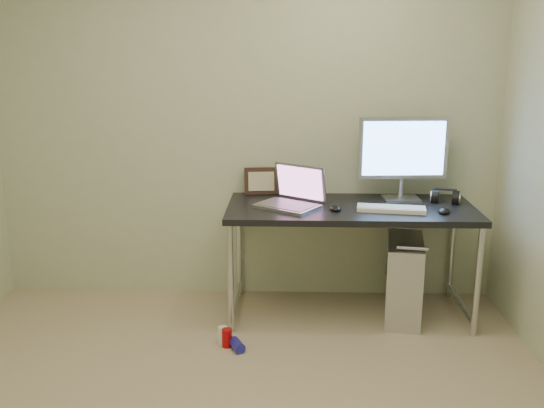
{
  "coord_description": "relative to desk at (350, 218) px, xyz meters",
  "views": [
    {
      "loc": [
        0.33,
        -2.41,
        1.75
      ],
      "look_at": [
        0.21,
        1.05,
        0.85
      ],
      "focal_mm": 40.0,
      "sensor_mm": 36.0,
      "label": 1
    }
  ],
  "objects": [
    {
      "name": "headphones",
      "position": [
        0.63,
        0.11,
        0.11
      ],
      "size": [
        0.2,
        0.12,
        0.12
      ],
      "rotation": [
        0.0,
        0.0,
        -0.29
      ],
      "color": "black",
      "rests_on": "desk"
    },
    {
      "name": "keyboard",
      "position": [
        0.24,
        -0.11,
        0.09
      ],
      "size": [
        0.44,
        0.2,
        0.03
      ],
      "primitive_type": "cube",
      "rotation": [
        0.0,
        0.0,
        -0.15
      ],
      "color": "white",
      "rests_on": "desk"
    },
    {
      "name": "mouse_right",
      "position": [
        0.56,
        -0.15,
        0.1
      ],
      "size": [
        0.1,
        0.13,
        0.04
      ],
      "primitive_type": "ellipsoid",
      "rotation": [
        0.0,
        0.0,
        -0.25
      ],
      "color": "black",
      "rests_on": "desk"
    },
    {
      "name": "desk",
      "position": [
        0.0,
        0.0,
        0.0
      ],
      "size": [
        1.6,
        0.7,
        0.75
      ],
      "color": "black",
      "rests_on": "ground"
    },
    {
      "name": "webcam",
      "position": [
        -0.43,
        0.25,
        0.16
      ],
      "size": [
        0.04,
        0.04,
        0.11
      ],
      "rotation": [
        0.0,
        0.0,
        -0.21
      ],
      "color": "silver",
      "rests_on": "desk"
    },
    {
      "name": "can_white",
      "position": [
        -0.79,
        -0.47,
        -0.62
      ],
      "size": [
        0.07,
        0.07,
        0.11
      ],
      "primitive_type": "cylinder",
      "rotation": [
        0.0,
        0.0,
        0.28
      ],
      "color": "white",
      "rests_on": "ground"
    },
    {
      "name": "can_blue",
      "position": [
        -0.7,
        -0.55,
        -0.64
      ],
      "size": [
        0.11,
        0.13,
        0.06
      ],
      "primitive_type": "cylinder",
      "rotation": [
        1.57,
        0.0,
        0.47
      ],
      "color": "#2424A9",
      "rests_on": "ground"
    },
    {
      "name": "wall_back",
      "position": [
        -0.71,
        0.35,
        0.58
      ],
      "size": [
        3.5,
        0.02,
        2.5
      ],
      "primitive_type": "cube",
      "color": "beige",
      "rests_on": "ground"
    },
    {
      "name": "tower_computer",
      "position": [
        0.36,
        -0.05,
        -0.4
      ],
      "size": [
        0.3,
        0.54,
        0.57
      ],
      "rotation": [
        0.0,
        0.0,
        -0.15
      ],
      "color": "silver",
      "rests_on": "ground"
    },
    {
      "name": "can_red",
      "position": [
        -0.77,
        -0.51,
        -0.62
      ],
      "size": [
        0.07,
        0.07,
        0.11
      ],
      "primitive_type": "cylinder",
      "rotation": [
        0.0,
        0.0,
        0.1
      ],
      "color": "#BB080C",
      "rests_on": "ground"
    },
    {
      "name": "cable_b",
      "position": [
        0.4,
        0.28,
        -0.29
      ],
      "size": [
        0.02,
        0.11,
        0.71
      ],
      "primitive_type": "cylinder",
      "rotation": [
        0.14,
        0.0,
        0.09
      ],
      "color": "black",
      "rests_on": "ground"
    },
    {
      "name": "cable_a",
      "position": [
        0.31,
        0.3,
        -0.27
      ],
      "size": [
        0.01,
        0.16,
        0.69
      ],
      "primitive_type": "cylinder",
      "rotation": [
        0.21,
        0.0,
        0.0
      ],
      "color": "black",
      "rests_on": "ground"
    },
    {
      "name": "picture_frame",
      "position": [
        -0.6,
        0.31,
        0.17
      ],
      "size": [
        0.24,
        0.09,
        0.19
      ],
      "primitive_type": "cube",
      "rotation": [
        -0.21,
        0.0,
        0.11
      ],
      "color": "black",
      "rests_on": "desk"
    },
    {
      "name": "mouse_left",
      "position": [
        -0.11,
        -0.1,
        0.1
      ],
      "size": [
        0.08,
        0.12,
        0.04
      ],
      "primitive_type": "ellipsoid",
      "rotation": [
        0.0,
        0.0,
        -0.01
      ],
      "color": "black",
      "rests_on": "desk"
    },
    {
      "name": "laptop",
      "position": [
        -0.38,
        -0.01,
        0.14
      ],
      "size": [
        0.48,
        0.46,
        0.26
      ],
      "rotation": [
        0.0,
        0.0,
        -0.59
      ],
      "color": "#ABACB3",
      "rests_on": "desk"
    },
    {
      "name": "monitor",
      "position": [
        0.35,
        0.18,
        0.4
      ],
      "size": [
        0.6,
        0.19,
        0.56
      ],
      "rotation": [
        0.0,
        0.0,
        0.07
      ],
      "color": "#ABACB3",
      "rests_on": "desk"
    }
  ]
}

